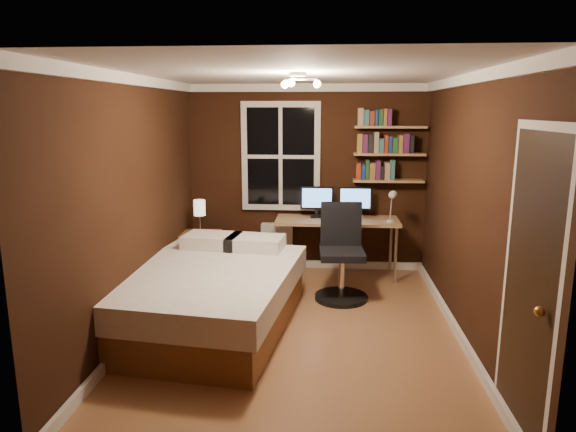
# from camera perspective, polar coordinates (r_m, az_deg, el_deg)

# --- Properties ---
(floor) EXTENTS (4.20, 4.20, 0.00)m
(floor) POSITION_cam_1_polar(r_m,az_deg,el_deg) (5.30, 1.04, -12.46)
(floor) COLOR #91603A
(floor) RESTS_ON ground
(wall_back) EXTENTS (3.20, 0.04, 2.50)m
(wall_back) POSITION_cam_1_polar(r_m,az_deg,el_deg) (6.99, 2.09, 4.17)
(wall_back) COLOR black
(wall_back) RESTS_ON ground
(wall_left) EXTENTS (0.04, 4.20, 2.50)m
(wall_left) POSITION_cam_1_polar(r_m,az_deg,el_deg) (5.26, -16.59, 1.14)
(wall_left) COLOR black
(wall_left) RESTS_ON ground
(wall_right) EXTENTS (0.04, 4.20, 2.50)m
(wall_right) POSITION_cam_1_polar(r_m,az_deg,el_deg) (5.09, 19.39, 0.61)
(wall_right) COLOR black
(wall_right) RESTS_ON ground
(ceiling) EXTENTS (3.20, 4.20, 0.02)m
(ceiling) POSITION_cam_1_polar(r_m,az_deg,el_deg) (4.84, 1.15, 15.60)
(ceiling) COLOR white
(ceiling) RESTS_ON wall_back
(window) EXTENTS (1.06, 0.06, 1.46)m
(window) POSITION_cam_1_polar(r_m,az_deg,el_deg) (6.95, -0.81, 6.62)
(window) COLOR silver
(window) RESTS_ON wall_back
(door) EXTENTS (0.03, 0.82, 2.05)m
(door) POSITION_cam_1_polar(r_m,az_deg,el_deg) (3.71, 25.08, -7.48)
(door) COLOR black
(door) RESTS_ON ground
(door_knob) EXTENTS (0.06, 0.06, 0.06)m
(door_knob) POSITION_cam_1_polar(r_m,az_deg,el_deg) (3.44, 26.16, -9.50)
(door_knob) COLOR gold
(door_knob) RESTS_ON door
(ceiling_fixture) EXTENTS (0.44, 0.44, 0.18)m
(ceiling_fixture) POSITION_cam_1_polar(r_m,az_deg,el_deg) (4.74, 1.08, 14.48)
(ceiling_fixture) COLOR beige
(ceiling_fixture) RESTS_ON ceiling
(bookshelf_lower) EXTENTS (0.92, 0.22, 0.03)m
(bookshelf_lower) POSITION_cam_1_polar(r_m,az_deg,el_deg) (6.91, 11.05, 3.88)
(bookshelf_lower) COLOR #99774A
(bookshelf_lower) RESTS_ON wall_back
(books_row_lower) EXTENTS (0.48, 0.16, 0.23)m
(books_row_lower) POSITION_cam_1_polar(r_m,az_deg,el_deg) (6.90, 11.09, 4.95)
(books_row_lower) COLOR maroon
(books_row_lower) RESTS_ON bookshelf_lower
(bookshelf_middle) EXTENTS (0.92, 0.22, 0.03)m
(bookshelf_middle) POSITION_cam_1_polar(r_m,az_deg,el_deg) (6.88, 11.16, 6.77)
(bookshelf_middle) COLOR #99774A
(bookshelf_middle) RESTS_ON wall_back
(books_row_middle) EXTENTS (0.66, 0.16, 0.23)m
(books_row_middle) POSITION_cam_1_polar(r_m,az_deg,el_deg) (6.87, 11.21, 7.85)
(books_row_middle) COLOR navy
(books_row_middle) RESTS_ON bookshelf_middle
(bookshelf_upper) EXTENTS (0.92, 0.22, 0.03)m
(bookshelf_upper) POSITION_cam_1_polar(r_m,az_deg,el_deg) (6.86, 11.28, 9.68)
(bookshelf_upper) COLOR #99774A
(bookshelf_upper) RESTS_ON wall_back
(books_row_upper) EXTENTS (0.42, 0.16, 0.23)m
(books_row_upper) POSITION_cam_1_polar(r_m,az_deg,el_deg) (6.85, 11.33, 10.76)
(books_row_upper) COLOR #23532F
(books_row_upper) RESTS_ON bookshelf_upper
(bed) EXTENTS (1.88, 2.42, 0.76)m
(bed) POSITION_cam_1_polar(r_m,az_deg,el_deg) (5.31, -8.67, -8.77)
(bed) COLOR brown
(bed) RESTS_ON ground
(nightstand) EXTENTS (0.49, 0.49, 0.60)m
(nightstand) POSITION_cam_1_polar(r_m,az_deg,el_deg) (6.84, -9.62, -4.31)
(nightstand) COLOR brown
(nightstand) RESTS_ON ground
(bedside_lamp) EXTENTS (0.15, 0.15, 0.43)m
(bedside_lamp) POSITION_cam_1_polar(r_m,az_deg,el_deg) (6.71, -9.77, -0.07)
(bedside_lamp) COLOR white
(bedside_lamp) RESTS_ON nightstand
(radiator) EXTENTS (0.43, 0.15, 0.64)m
(radiator) POSITION_cam_1_polar(r_m,az_deg,el_deg) (7.09, -1.23, -3.39)
(radiator) COLOR silver
(radiator) RESTS_ON ground
(desk) EXTENTS (1.61, 0.60, 0.76)m
(desk) POSITION_cam_1_polar(r_m,az_deg,el_deg) (6.77, 5.47, -0.84)
(desk) COLOR #99774A
(desk) RESTS_ON ground
(monitor_left) EXTENTS (0.43, 0.12, 0.42)m
(monitor_left) POSITION_cam_1_polar(r_m,az_deg,el_deg) (6.79, 3.22, 1.56)
(monitor_left) COLOR black
(monitor_left) RESTS_ON desk
(monitor_right) EXTENTS (0.43, 0.12, 0.42)m
(monitor_right) POSITION_cam_1_polar(r_m,az_deg,el_deg) (6.80, 7.47, 1.49)
(monitor_right) COLOR black
(monitor_right) RESTS_ON desk
(desk_lamp) EXTENTS (0.14, 0.32, 0.44)m
(desk_lamp) POSITION_cam_1_polar(r_m,az_deg,el_deg) (6.60, 11.46, 1.13)
(desk_lamp) COLOR silver
(desk_lamp) RESTS_ON desk
(office_chair) EXTENTS (0.61, 0.61, 1.11)m
(office_chair) POSITION_cam_1_polar(r_m,az_deg,el_deg) (6.01, 5.95, -5.08)
(office_chair) COLOR black
(office_chair) RESTS_ON ground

